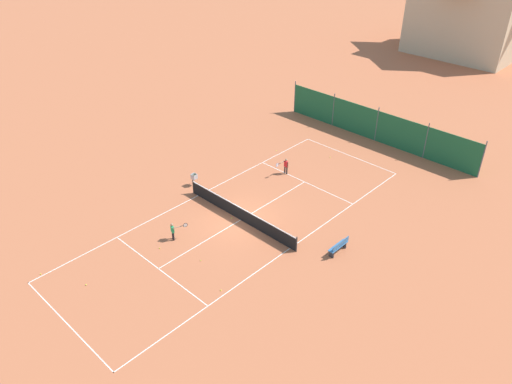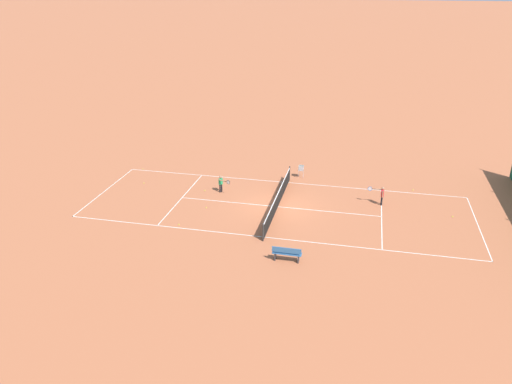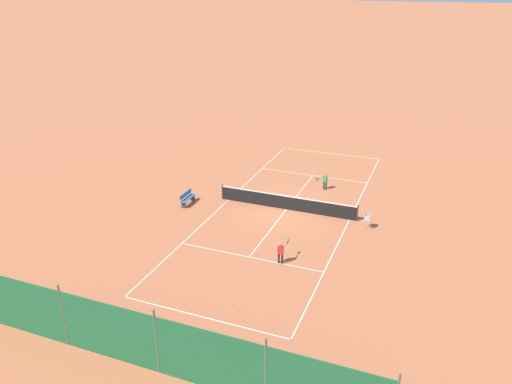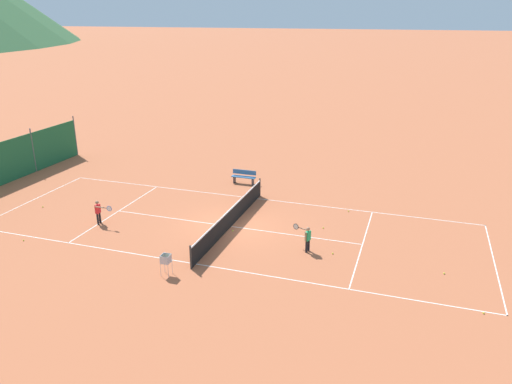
{
  "view_description": "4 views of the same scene",
  "coord_description": "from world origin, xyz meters",
  "px_view_note": "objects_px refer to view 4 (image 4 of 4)",
  "views": [
    {
      "loc": [
        18.38,
        -17.83,
        18.34
      ],
      "look_at": [
        -0.59,
        2.02,
        0.9
      ],
      "focal_mm": 35.0,
      "sensor_mm": 36.0,
      "label": 1
    },
    {
      "loc": [
        28.12,
        4.9,
        13.41
      ],
      "look_at": [
        -0.17,
        -1.45,
        0.8
      ],
      "focal_mm": 35.0,
      "sensor_mm": 36.0,
      "label": 2
    },
    {
      "loc": [
        -8.77,
        27.83,
        13.86
      ],
      "look_at": [
        1.94,
        0.45,
        1.1
      ],
      "focal_mm": 35.0,
      "sensor_mm": 36.0,
      "label": 3
    },
    {
      "loc": [
        -20.96,
        -8.3,
        9.96
      ],
      "look_at": [
        1.42,
        -0.82,
        1.41
      ],
      "focal_mm": 35.0,
      "sensor_mm": 36.0,
      "label": 4
    }
  ],
  "objects_px": {
    "tennis_ball_by_net_right": "(43,207)",
    "tennis_ball_mid_court": "(23,240)",
    "tennis_ball_alley_right": "(349,211)",
    "tennis_ball_service_box": "(484,313)",
    "player_far_service": "(99,211)",
    "tennis_ball_alley_left": "(333,253)",
    "tennis_ball_far_corner": "(233,231)",
    "tennis_ball_near_corner": "(323,228)",
    "tennis_net": "(231,217)",
    "tennis_ball_by_net_left": "(444,273)",
    "ball_hopper": "(166,260)",
    "courtside_bench": "(244,177)",
    "player_near_baseline": "(307,237)"
  },
  "relations": [
    {
      "from": "tennis_ball_by_net_right",
      "to": "tennis_ball_mid_court",
      "type": "height_order",
      "value": "same"
    },
    {
      "from": "tennis_ball_alley_right",
      "to": "tennis_ball_service_box",
      "type": "distance_m",
      "value": 9.97
    },
    {
      "from": "player_far_service",
      "to": "tennis_ball_alley_left",
      "type": "xyz_separation_m",
      "value": [
        0.38,
        -11.61,
        -0.68
      ]
    },
    {
      "from": "tennis_ball_far_corner",
      "to": "tennis_ball_alley_right",
      "type": "relative_size",
      "value": 1.0
    },
    {
      "from": "tennis_ball_far_corner",
      "to": "tennis_ball_near_corner",
      "type": "relative_size",
      "value": 1.0
    },
    {
      "from": "tennis_net",
      "to": "tennis_ball_by_net_right",
      "type": "relative_size",
      "value": 139.09
    },
    {
      "from": "tennis_net",
      "to": "tennis_ball_service_box",
      "type": "relative_size",
      "value": 139.09
    },
    {
      "from": "tennis_ball_by_net_right",
      "to": "tennis_ball_service_box",
      "type": "bearing_deg",
      "value": -98.88
    },
    {
      "from": "tennis_ball_alley_right",
      "to": "tennis_ball_by_net_left",
      "type": "relative_size",
      "value": 1.0
    },
    {
      "from": "ball_hopper",
      "to": "courtside_bench",
      "type": "bearing_deg",
      "value": 4.43
    },
    {
      "from": "tennis_ball_by_net_right",
      "to": "tennis_ball_far_corner",
      "type": "height_order",
      "value": "same"
    },
    {
      "from": "player_near_baseline",
      "to": "player_far_service",
      "type": "bearing_deg",
      "value": 91.67
    },
    {
      "from": "player_far_service",
      "to": "tennis_ball_mid_court",
      "type": "distance_m",
      "value": 3.62
    },
    {
      "from": "ball_hopper",
      "to": "courtside_bench",
      "type": "xyz_separation_m",
      "value": [
        11.64,
        0.9,
        -0.21
      ]
    },
    {
      "from": "tennis_net",
      "to": "ball_hopper",
      "type": "relative_size",
      "value": 10.31
    },
    {
      "from": "player_near_baseline",
      "to": "tennis_ball_near_corner",
      "type": "height_order",
      "value": "player_near_baseline"
    },
    {
      "from": "player_far_service",
      "to": "tennis_ball_near_corner",
      "type": "distance_m",
      "value": 11.1
    },
    {
      "from": "tennis_ball_service_box",
      "to": "courtside_bench",
      "type": "distance_m",
      "value": 16.57
    },
    {
      "from": "tennis_ball_far_corner",
      "to": "tennis_ball_service_box",
      "type": "xyz_separation_m",
      "value": [
        -3.73,
        -10.83,
        0.0
      ]
    },
    {
      "from": "player_far_service",
      "to": "tennis_ball_mid_court",
      "type": "xyz_separation_m",
      "value": [
        -2.82,
        2.18,
        -0.68
      ]
    },
    {
      "from": "tennis_ball_by_net_right",
      "to": "tennis_ball_alley_left",
      "type": "distance_m",
      "value": 15.88
    },
    {
      "from": "tennis_ball_by_net_left",
      "to": "courtside_bench",
      "type": "bearing_deg",
      "value": 54.97
    },
    {
      "from": "tennis_net",
      "to": "player_far_service",
      "type": "relative_size",
      "value": 7.55
    },
    {
      "from": "player_far_service",
      "to": "tennis_ball_alley_left",
      "type": "bearing_deg",
      "value": -88.1
    },
    {
      "from": "tennis_net",
      "to": "tennis_ball_by_net_right",
      "type": "distance_m",
      "value": 10.63
    },
    {
      "from": "tennis_ball_alley_left",
      "to": "tennis_ball_service_box",
      "type": "distance_m",
      "value": 6.51
    },
    {
      "from": "tennis_ball_alley_right",
      "to": "courtside_bench",
      "type": "xyz_separation_m",
      "value": [
        2.58,
        6.82,
        0.42
      ]
    },
    {
      "from": "player_near_baseline",
      "to": "tennis_ball_alley_right",
      "type": "height_order",
      "value": "player_near_baseline"
    },
    {
      "from": "tennis_ball_by_net_right",
      "to": "tennis_ball_mid_court",
      "type": "relative_size",
      "value": 1.0
    },
    {
      "from": "tennis_ball_mid_court",
      "to": "tennis_ball_far_corner",
      "type": "height_order",
      "value": "same"
    },
    {
      "from": "player_near_baseline",
      "to": "courtside_bench",
      "type": "xyz_separation_m",
      "value": [
        7.8,
        5.75,
        -0.23
      ]
    },
    {
      "from": "tennis_ball_alley_left",
      "to": "courtside_bench",
      "type": "distance_m",
      "value": 10.36
    },
    {
      "from": "tennis_ball_near_corner",
      "to": "courtside_bench",
      "type": "relative_size",
      "value": 0.04
    },
    {
      "from": "tennis_ball_service_box",
      "to": "courtside_bench",
      "type": "xyz_separation_m",
      "value": [
        10.6,
        12.74,
        0.42
      ]
    },
    {
      "from": "tennis_ball_far_corner",
      "to": "tennis_ball_near_corner",
      "type": "xyz_separation_m",
      "value": [
        1.71,
        -4.07,
        0.0
      ]
    },
    {
      "from": "tennis_ball_alley_left",
      "to": "tennis_ball_far_corner",
      "type": "height_order",
      "value": "same"
    },
    {
      "from": "tennis_ball_alley_left",
      "to": "tennis_ball_by_net_left",
      "type": "bearing_deg",
      "value": -94.11
    },
    {
      "from": "tennis_ball_by_net_right",
      "to": "tennis_ball_by_net_left",
      "type": "relative_size",
      "value": 1.0
    },
    {
      "from": "player_far_service",
      "to": "tennis_ball_by_net_left",
      "type": "bearing_deg",
      "value": -89.81
    },
    {
      "from": "player_near_baseline",
      "to": "courtside_bench",
      "type": "relative_size",
      "value": 0.78
    },
    {
      "from": "tennis_net",
      "to": "player_near_baseline",
      "type": "distance_m",
      "value": 4.38
    },
    {
      "from": "tennis_net",
      "to": "tennis_ball_alley_right",
      "type": "distance_m",
      "value": 6.44
    },
    {
      "from": "tennis_ball_alley_right",
      "to": "tennis_ball_far_corner",
      "type": "bearing_deg",
      "value": 131.1
    },
    {
      "from": "player_far_service",
      "to": "tennis_ball_mid_court",
      "type": "bearing_deg",
      "value": 142.31
    },
    {
      "from": "tennis_net",
      "to": "tennis_ball_near_corner",
      "type": "relative_size",
      "value": 139.09
    },
    {
      "from": "tennis_ball_by_net_left",
      "to": "tennis_ball_service_box",
      "type": "relative_size",
      "value": 1.0
    },
    {
      "from": "tennis_ball_near_corner",
      "to": "tennis_ball_by_net_right",
      "type": "bearing_deg",
      "value": 97.82
    },
    {
      "from": "player_far_service",
      "to": "tennis_ball_by_net_right",
      "type": "xyz_separation_m",
      "value": [
        0.9,
        4.26,
        -0.68
      ]
    },
    {
      "from": "tennis_net",
      "to": "player_far_service",
      "type": "xyz_separation_m",
      "value": [
        -1.76,
        6.33,
        0.21
      ]
    },
    {
      "from": "tennis_ball_mid_court",
      "to": "tennis_ball_service_box",
      "type": "relative_size",
      "value": 1.0
    }
  ]
}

